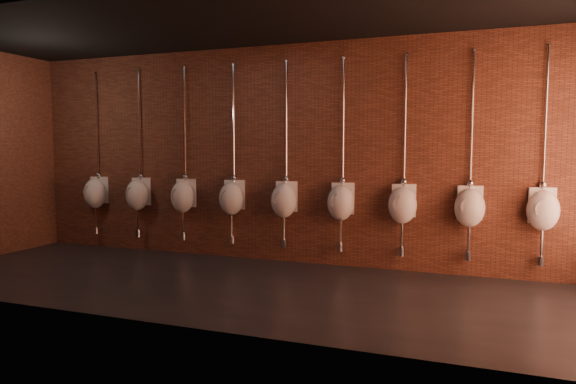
% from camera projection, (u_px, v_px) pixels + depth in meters
% --- Properties ---
extents(ground, '(8.50, 8.50, 0.00)m').
position_uv_depth(ground, '(233.00, 285.00, 6.36)').
color(ground, black).
rests_on(ground, ground).
extents(room_shell, '(8.54, 3.04, 3.22)m').
position_uv_depth(room_shell, '(231.00, 122.00, 6.19)').
color(room_shell, black).
rests_on(room_shell, ground).
extents(urinal_0, '(0.44, 0.40, 2.72)m').
position_uv_depth(urinal_0, '(95.00, 192.00, 8.67)').
color(urinal_0, white).
rests_on(urinal_0, ground).
extents(urinal_1, '(0.44, 0.40, 2.72)m').
position_uv_depth(urinal_1, '(138.00, 194.00, 8.38)').
color(urinal_1, white).
rests_on(urinal_1, ground).
extents(urinal_2, '(0.44, 0.40, 2.72)m').
position_uv_depth(urinal_2, '(183.00, 196.00, 8.09)').
color(urinal_2, white).
rests_on(urinal_2, ground).
extents(urinal_3, '(0.44, 0.40, 2.72)m').
position_uv_depth(urinal_3, '(232.00, 198.00, 7.79)').
color(urinal_3, white).
rests_on(urinal_3, ground).
extents(urinal_4, '(0.44, 0.40, 2.72)m').
position_uv_depth(urinal_4, '(284.00, 200.00, 7.50)').
color(urinal_4, white).
rests_on(urinal_4, ground).
extents(urinal_5, '(0.44, 0.40, 2.72)m').
position_uv_depth(urinal_5, '(341.00, 202.00, 7.21)').
color(urinal_5, white).
rests_on(urinal_5, ground).
extents(urinal_6, '(0.44, 0.40, 2.72)m').
position_uv_depth(urinal_6, '(403.00, 204.00, 6.91)').
color(urinal_6, white).
rests_on(urinal_6, ground).
extents(urinal_7, '(0.44, 0.40, 2.72)m').
position_uv_depth(urinal_7, '(470.00, 206.00, 6.62)').
color(urinal_7, white).
rests_on(urinal_7, ground).
extents(urinal_8, '(0.44, 0.40, 2.72)m').
position_uv_depth(urinal_8, '(543.00, 209.00, 6.32)').
color(urinal_8, white).
rests_on(urinal_8, ground).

